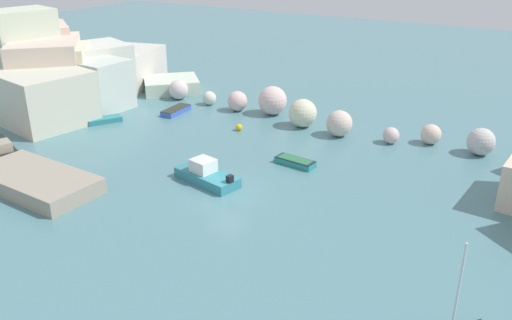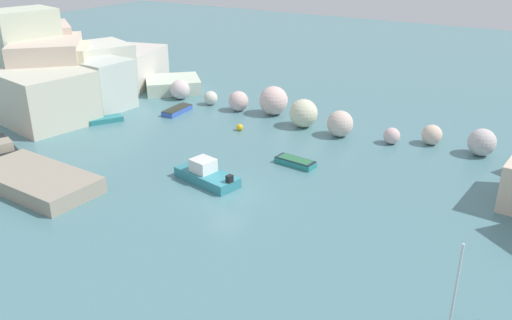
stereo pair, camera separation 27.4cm
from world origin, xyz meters
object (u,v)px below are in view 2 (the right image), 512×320
(stone_dock, at_px, (36,180))
(moored_boat_4, at_px, (295,162))
(moored_boat_1, at_px, (206,175))
(moored_boat_2, at_px, (106,120))
(moored_boat_3, at_px, (0,151))
(moored_boat_5, at_px, (177,110))
(channel_buoy, at_px, (240,127))

(stone_dock, bearing_deg, moored_boat_4, 43.06)
(moored_boat_4, bearing_deg, stone_dock, -130.87)
(moored_boat_1, height_order, moored_boat_2, moored_boat_1)
(moored_boat_3, bearing_deg, moored_boat_1, 38.13)
(moored_boat_5, bearing_deg, stone_dock, -176.28)
(moored_boat_1, relative_size, moored_boat_4, 1.61)
(stone_dock, xyz_separation_m, moored_boat_1, (9.60, 6.90, -0.01))
(moored_boat_2, xyz_separation_m, moored_boat_5, (4.03, 5.60, 0.03))
(channel_buoy, height_order, moored_boat_5, channel_buoy)
(moored_boat_2, distance_m, moored_boat_5, 6.90)
(channel_buoy, xyz_separation_m, moored_boat_1, (3.73, -10.24, 0.25))
(moored_boat_3, height_order, moored_boat_5, moored_boat_3)
(moored_boat_4, distance_m, moored_boat_5, 16.74)
(moored_boat_2, bearing_deg, channel_buoy, -38.84)
(moored_boat_1, xyz_separation_m, moored_boat_4, (4.10, 5.90, -0.28))
(stone_dock, distance_m, moored_boat_2, 14.06)
(stone_dock, height_order, moored_boat_1, moored_boat_1)
(moored_boat_4, relative_size, moored_boat_5, 0.92)
(stone_dock, bearing_deg, moored_boat_3, 163.02)
(moored_boat_3, bearing_deg, channel_buoy, 71.60)
(moored_boat_1, distance_m, moored_boat_2, 16.78)
(moored_boat_4, bearing_deg, moored_boat_3, -146.49)
(moored_boat_1, distance_m, moored_boat_3, 17.18)
(channel_buoy, height_order, moored_boat_4, channel_buoy)
(moored_boat_1, relative_size, moored_boat_3, 0.83)
(moored_boat_4, bearing_deg, moored_boat_2, -173.46)
(moored_boat_1, bearing_deg, moored_boat_3, 28.21)
(channel_buoy, distance_m, moored_boat_3, 19.72)
(moored_boat_4, bearing_deg, moored_boat_1, -118.72)
(channel_buoy, bearing_deg, moored_boat_2, -159.48)
(stone_dock, height_order, moored_boat_2, stone_dock)
(stone_dock, xyz_separation_m, moored_boat_5, (-2.13, 18.24, -0.30))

